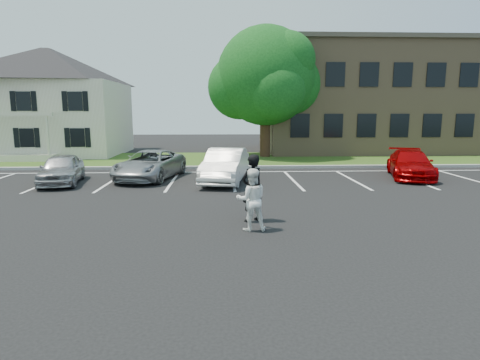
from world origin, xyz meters
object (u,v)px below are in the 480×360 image
(car_white_sedan, at_px, (225,166))
(car_red_compact, at_px, (410,164))
(office_building, at_px, (402,99))
(tree, at_px, (267,79))
(man_white_shirt, at_px, (251,200))
(car_silver_minivan, at_px, (150,165))
(house, at_px, (50,102))
(man_black_suit, at_px, (252,188))
(car_silver_west, at_px, (62,169))

(car_white_sedan, xyz_separation_m, car_red_compact, (8.97, 0.87, -0.10))
(office_building, bearing_deg, tree, -158.06)
(man_white_shirt, xyz_separation_m, car_silver_minivan, (-4.22, 8.56, -0.18))
(house, distance_m, man_white_shirt, 24.00)
(man_black_suit, bearing_deg, car_red_compact, -173.39)
(man_black_suit, xyz_separation_m, car_white_sedan, (-0.72, 6.58, -0.23))
(tree, distance_m, car_white_sedan, 11.11)
(car_red_compact, bearing_deg, office_building, 84.50)
(house, bearing_deg, car_silver_minivan, -51.08)
(car_silver_west, xyz_separation_m, car_silver_minivan, (3.69, 1.15, 0.01))
(house, height_order, tree, tree)
(car_silver_minivan, xyz_separation_m, car_red_compact, (12.55, -0.21, -0.02))
(tree, xyz_separation_m, man_black_suit, (-2.18, -16.28, -4.36))
(man_black_suit, height_order, car_white_sedan, man_black_suit)
(car_silver_west, bearing_deg, car_red_compact, -6.61)
(tree, height_order, car_silver_minivan, tree)
(tree, relative_size, car_red_compact, 1.95)
(man_white_shirt, bearing_deg, car_red_compact, -137.75)
(man_black_suit, height_order, man_white_shirt, man_black_suit)
(office_building, distance_m, car_silver_west, 26.21)
(man_white_shirt, distance_m, car_silver_west, 10.84)
(house, xyz_separation_m, tree, (15.54, -2.60, 1.52))
(man_black_suit, bearing_deg, car_white_sedan, -119.26)
(man_black_suit, relative_size, car_silver_west, 0.51)
(tree, relative_size, car_white_sedan, 1.92)
(man_black_suit, distance_m, man_white_shirt, 0.91)
(office_building, distance_m, tree, 12.41)
(house, relative_size, car_silver_west, 2.65)
(man_black_suit, distance_m, car_white_sedan, 6.63)
(tree, distance_m, car_silver_west, 14.86)
(tree, distance_m, car_silver_minivan, 11.76)
(car_white_sedan, bearing_deg, office_building, 55.32)
(car_silver_minivan, bearing_deg, office_building, 49.64)
(car_white_sedan, bearing_deg, man_black_suit, -73.35)
(car_silver_west, bearing_deg, office_building, 23.70)
(office_building, xyz_separation_m, tree, (-11.46, -4.62, 1.19))
(office_building, bearing_deg, man_black_suit, -123.14)
(office_building, relative_size, car_white_sedan, 4.88)
(house, bearing_deg, office_building, 4.28)
(man_black_suit, height_order, car_red_compact, man_black_suit)
(car_silver_west, xyz_separation_m, car_red_compact, (16.24, 0.94, -0.01))
(car_silver_west, relative_size, car_silver_minivan, 0.80)
(man_black_suit, relative_size, car_white_sedan, 0.43)
(house, height_order, man_black_suit, house)
(car_silver_west, xyz_separation_m, car_white_sedan, (7.27, 0.07, 0.10))
(car_silver_minivan, distance_m, car_red_compact, 12.55)
(man_black_suit, bearing_deg, tree, -133.14)
(car_red_compact, bearing_deg, house, 168.50)
(tree, xyz_separation_m, car_white_sedan, (-2.90, -9.69, -4.59))
(house, xyz_separation_m, car_silver_west, (5.37, -12.36, -3.17))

